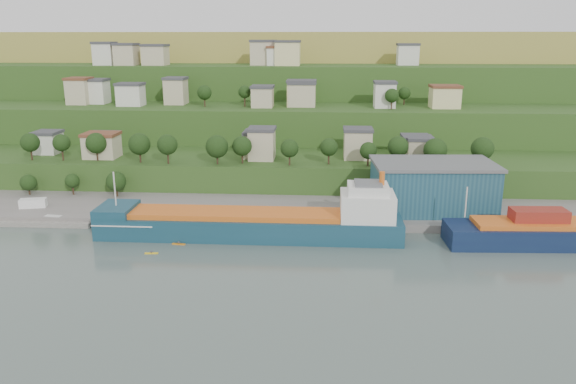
# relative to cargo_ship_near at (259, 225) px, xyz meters

# --- Properties ---
(ground) EXTENTS (500.00, 500.00, 0.00)m
(ground) POSITION_rel_cargo_ship_near_xyz_m (-7.86, -9.92, -2.94)
(ground) COLOR #46554E
(ground) RESTS_ON ground
(quay) EXTENTS (220.00, 26.00, 4.00)m
(quay) POSITION_rel_cargo_ship_near_xyz_m (12.14, 18.08, -2.94)
(quay) COLOR slate
(quay) RESTS_ON ground
(pebble_beach) EXTENTS (40.00, 18.00, 2.40)m
(pebble_beach) POSITION_rel_cargo_ship_near_xyz_m (-62.86, 12.08, -2.94)
(pebble_beach) COLOR slate
(pebble_beach) RESTS_ON ground
(hillside) EXTENTS (360.00, 210.19, 96.00)m
(hillside) POSITION_rel_cargo_ship_near_xyz_m (-7.88, 158.77, -2.86)
(hillside) COLOR #284719
(hillside) RESTS_ON ground
(cargo_ship_near) EXTENTS (71.61, 11.58, 18.41)m
(cargo_ship_near) POSITION_rel_cargo_ship_near_xyz_m (0.00, 0.00, 0.00)
(cargo_ship_near) COLOR #133947
(cargo_ship_near) RESTS_ON ground
(warehouse) EXTENTS (32.07, 20.80, 12.80)m
(warehouse) POSITION_rel_cargo_ship_near_xyz_m (43.39, 18.38, 5.49)
(warehouse) COLOR #1C4355
(warehouse) RESTS_ON quay
(caravan) EXTENTS (7.13, 4.31, 3.10)m
(caravan) POSITION_rel_cargo_ship_near_xyz_m (-62.03, 13.66, -0.19)
(caravan) COLOR white
(caravan) RESTS_ON pebble_beach
(dinghy) EXTENTS (4.48, 2.21, 0.86)m
(dinghy) POSITION_rel_cargo_ship_near_xyz_m (-53.30, 6.61, -1.31)
(dinghy) COLOR silver
(dinghy) RESTS_ON pebble_beach
(kayak_orange) EXTENTS (3.12, 0.85, 0.77)m
(kayak_orange) POSITION_rel_cargo_ship_near_xyz_m (-17.74, -6.19, -2.71)
(kayak_orange) COLOR orange
(kayak_orange) RESTS_ON ground
(kayak_yellow) EXTENTS (2.94, 0.80, 0.73)m
(kayak_yellow) POSITION_rel_cargo_ship_near_xyz_m (-22.28, -12.15, -2.72)
(kayak_yellow) COLOR yellow
(kayak_yellow) RESTS_ON ground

